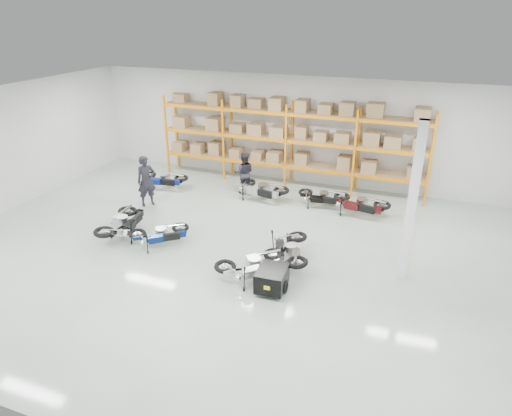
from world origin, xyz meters
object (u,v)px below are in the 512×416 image
at_px(moto_black_far_left, 123,219).
at_px(person_left, 146,181).
at_px(moto_blue_centre, 160,231).
at_px(person_back, 244,173).
at_px(moto_back_c, 323,194).
at_px(moto_silver_left, 253,261).
at_px(moto_touring_right, 289,246).
at_px(trailer, 272,279).
at_px(moto_back_a, 163,176).
at_px(moto_back_d, 360,200).
at_px(moto_back_b, 261,186).

height_order(moto_black_far_left, person_left, person_left).
bearing_deg(moto_blue_centre, person_back, -48.33).
height_order(moto_back_c, person_back, person_back).
distance_m(moto_back_c, person_left, 6.72).
height_order(moto_silver_left, person_left, person_left).
bearing_deg(moto_touring_right, person_left, 144.40).
bearing_deg(person_left, trailer, -82.43).
bearing_deg(moto_black_far_left, moto_back_a, -85.03).
xyz_separation_m(moto_black_far_left, moto_back_d, (7.08, 4.43, -0.04)).
bearing_deg(moto_silver_left, person_back, -21.75).
relative_size(moto_back_a, moto_back_b, 0.94).
bearing_deg(person_back, person_left, 20.61).
height_order(moto_back_d, person_left, person_left).
bearing_deg(moto_back_b, person_left, 130.69).
relative_size(moto_silver_left, moto_back_b, 0.96).
xyz_separation_m(moto_blue_centre, person_left, (-2.19, 2.68, 0.47)).
height_order(moto_silver_left, moto_back_d, moto_back_d).
bearing_deg(person_left, moto_touring_right, -70.77).
bearing_deg(trailer, person_back, 114.83).
xyz_separation_m(moto_black_far_left, moto_back_b, (3.21, 4.53, -0.02)).
distance_m(moto_black_far_left, person_left, 2.62).
xyz_separation_m(moto_touring_right, moto_back_d, (1.40, 4.20, 0.00)).
distance_m(moto_silver_left, moto_back_d, 5.78).
xyz_separation_m(trailer, moto_back_d, (1.40, 5.80, 0.18)).
distance_m(moto_blue_centre, moto_back_b, 5.00).
bearing_deg(moto_silver_left, moto_back_a, 3.39).
xyz_separation_m(moto_blue_centre, moto_black_far_left, (-1.51, 0.17, 0.10)).
relative_size(moto_back_a, moto_back_c, 1.07).
relative_size(moto_back_c, person_left, 0.85).
bearing_deg(moto_back_c, trailer, 176.49).
distance_m(moto_blue_centre, moto_touring_right, 4.20).
relative_size(moto_silver_left, moto_back_c, 1.10).
height_order(moto_silver_left, moto_back_b, moto_back_b).
bearing_deg(moto_back_d, moto_back_a, 102.43).
distance_m(person_left, person_back, 3.88).
height_order(moto_touring_right, moto_back_b, moto_back_b).
distance_m(moto_black_far_left, trailer, 5.85).
bearing_deg(moto_touring_right, moto_black_far_left, 166.39).
distance_m(moto_back_d, person_back, 4.80).
relative_size(moto_back_a, moto_back_d, 0.96).
xyz_separation_m(moto_silver_left, person_left, (-5.68, 3.46, 0.42)).
bearing_deg(trailer, moto_silver_left, 146.07).
xyz_separation_m(moto_back_b, moto_back_d, (3.86, -0.09, -0.01)).
xyz_separation_m(moto_black_far_left, moto_back_c, (5.64, 4.72, -0.10)).
distance_m(moto_blue_centre, moto_back_a, 5.08).
bearing_deg(moto_black_far_left, moto_back_c, -149.14).
distance_m(moto_black_far_left, moto_back_b, 5.55).
bearing_deg(person_left, moto_black_far_left, -125.86).
xyz_separation_m(moto_back_b, moto_back_c, (2.42, 0.19, -0.07)).
bearing_deg(moto_back_d, moto_back_b, 99.49).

